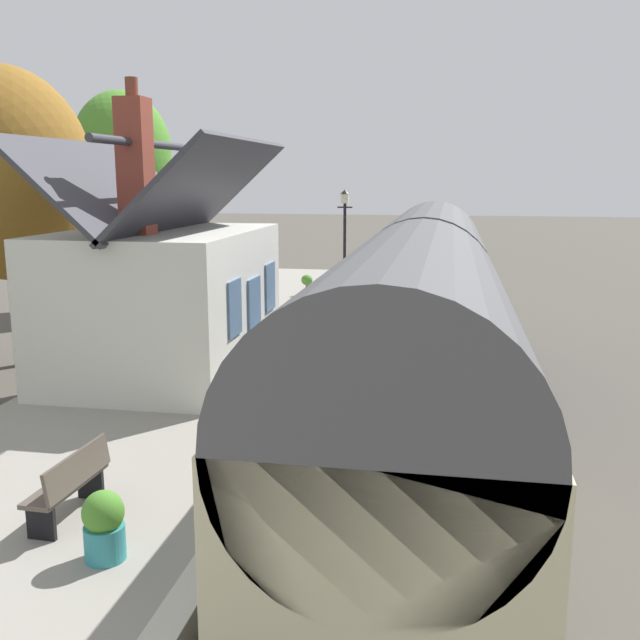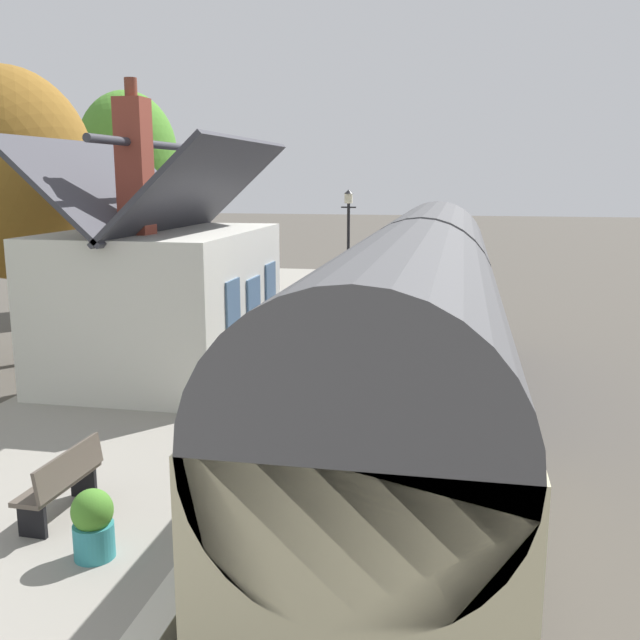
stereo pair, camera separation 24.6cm
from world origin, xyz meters
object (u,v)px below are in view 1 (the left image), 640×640
at_px(bench_near_building, 333,275).
at_px(tree_mid_background, 5,175).
at_px(bench_mid_platform, 316,295).
at_px(tree_behind_building, 122,153).
at_px(train, 421,331).
at_px(planter_edge_near, 307,285).
at_px(planter_bench_right, 344,289).
at_px(station_building, 164,295).
at_px(planter_by_door, 256,290).
at_px(planter_corner_building, 282,318).
at_px(station_sign_board, 364,263).
at_px(bench_platform_end, 70,483).
at_px(planter_bench_left, 104,525).
at_px(lamp_post_platform, 345,225).

bearing_deg(bench_near_building, tree_mid_background, 145.13).
xyz_separation_m(bench_mid_platform, tree_behind_building, (3.73, 8.17, 4.63)).
relative_size(train, bench_mid_platform, 12.02).
xyz_separation_m(planter_edge_near, planter_bench_right, (-0.20, -1.40, -0.08)).
distance_m(station_building, planter_edge_near, 10.82).
bearing_deg(planter_bench_right, station_building, 167.21).
bearing_deg(planter_edge_near, planter_by_door, 118.79).
height_order(station_building, planter_corner_building, station_building).
bearing_deg(planter_by_door, planter_bench_right, -76.92).
bearing_deg(tree_behind_building, planter_corner_building, -130.86).
height_order(train, station_sign_board, train).
relative_size(station_building, planter_corner_building, 6.01).
bearing_deg(tree_mid_background, bench_platform_end, -144.07).
relative_size(bench_mid_platform, planter_bench_right, 1.35).
xyz_separation_m(station_building, tree_mid_background, (2.69, 5.32, 2.55)).
height_order(planter_edge_near, station_sign_board, station_sign_board).
bearing_deg(planter_edge_near, planter_bench_left, -175.77).
bearing_deg(station_building, planter_edge_near, -5.27).
relative_size(bench_platform_end, planter_bench_left, 1.75).
distance_m(bench_mid_platform, planter_by_door, 3.12).
xyz_separation_m(planter_by_door, planter_bench_right, (0.71, -3.06, -0.01)).
bearing_deg(lamp_post_platform, planter_by_door, 82.94).
xyz_separation_m(train, lamp_post_platform, (10.62, 3.01, 1.24)).
bearing_deg(planter_edge_near, station_sign_board, -83.93).
height_order(planter_bench_right, tree_mid_background, tree_mid_background).
distance_m(planter_corner_building, tree_mid_background, 8.14).
relative_size(bench_platform_end, lamp_post_platform, 0.37).
bearing_deg(planter_bench_right, train, -164.88).
distance_m(planter_edge_near, station_sign_board, 2.19).
bearing_deg(bench_near_building, planter_bench_left, -177.97).
bearing_deg(planter_by_door, tree_mid_background, 146.82).
xyz_separation_m(train, bench_platform_end, (-5.44, 4.08, -0.93)).
xyz_separation_m(train, station_building, (1.23, 5.55, 0.31)).
bearing_deg(tree_mid_background, bench_mid_platform, -53.70).
relative_size(bench_platform_end, bench_near_building, 1.00).
relative_size(planter_bench_left, tree_mid_background, 0.10).
relative_size(bench_platform_end, planter_corner_building, 1.40).
height_order(station_building, bench_near_building, station_building).
height_order(planter_corner_building, tree_mid_background, tree_mid_background).
bearing_deg(lamp_post_platform, bench_mid_platform, 153.74).
distance_m(planter_edge_near, planter_bench_right, 1.41).
height_order(station_building, station_sign_board, station_building).
distance_m(bench_near_building, lamp_post_platform, 4.02).
bearing_deg(tree_behind_building, bench_platform_end, -156.98).
bearing_deg(planter_corner_building, train, -146.31).
bearing_deg(bench_platform_end, bench_near_building, -0.45).
xyz_separation_m(bench_platform_end, planter_bench_right, (17.16, -0.92, -0.19)).
relative_size(planter_bench_right, tree_mid_background, 0.13).
relative_size(train, station_sign_board, 10.74).
bearing_deg(bench_mid_platform, bench_near_building, 2.64).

